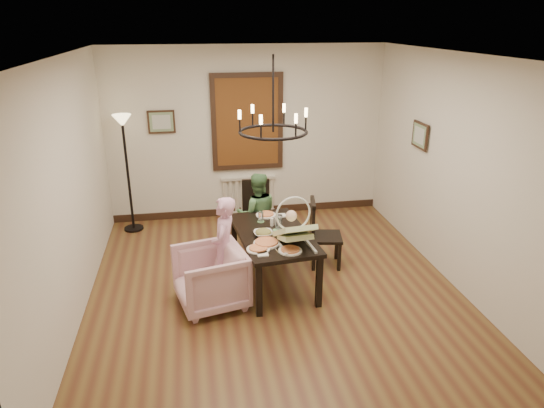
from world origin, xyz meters
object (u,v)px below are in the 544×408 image
object	(u,v)px
armchair	(210,278)
elderly_woman	(224,256)
chair_far	(257,213)
drinking_glass	(278,224)
baby_bouncer	(294,229)
chair_right	(326,233)
floor_lamp	(128,176)
seated_man	(257,221)
dining_table	(273,238)

from	to	relation	value
armchair	elderly_woman	world-z (taller)	elderly_woman
chair_far	drinking_glass	world-z (taller)	chair_far
armchair	chair_far	bearing A→B (deg)	141.21
armchair	baby_bouncer	bearing A→B (deg)	76.69
chair_right	drinking_glass	xyz separation A→B (m)	(-0.70, -0.26, 0.29)
baby_bouncer	floor_lamp	world-z (taller)	floor_lamp
seated_man	baby_bouncer	world-z (taller)	baby_bouncer
dining_table	floor_lamp	world-z (taller)	floor_lamp
elderly_woman	seated_man	xyz separation A→B (m)	(0.54, 1.04, -0.02)
chair_far	baby_bouncer	size ratio (longest dim) A/B	1.52
floor_lamp	chair_far	bearing A→B (deg)	-22.65
armchair	elderly_woman	distance (m)	0.32
armchair	drinking_glass	world-z (taller)	drinking_glass
elderly_woman	baby_bouncer	bearing A→B (deg)	91.52
seated_man	chair_right	bearing A→B (deg)	149.80
armchair	elderly_woman	xyz separation A→B (m)	(0.18, 0.20, 0.17)
armchair	drinking_glass	distance (m)	1.08
chair_far	seated_man	size ratio (longest dim) A/B	0.94
elderly_woman	baby_bouncer	world-z (taller)	baby_bouncer
chair_far	floor_lamp	bearing A→B (deg)	160.63
armchair	elderly_woman	bearing A→B (deg)	124.87
elderly_woman	seated_man	distance (m)	1.18
dining_table	seated_man	world-z (taller)	seated_man
chair_far	elderly_woman	distance (m)	1.53
seated_man	drinking_glass	world-z (taller)	seated_man
elderly_woman	drinking_glass	bearing A→B (deg)	126.57
chair_far	drinking_glass	bearing A→B (deg)	-81.53
seated_man	drinking_glass	size ratio (longest dim) A/B	7.53
seated_man	elderly_woman	bearing A→B (deg)	63.35
elderly_woman	floor_lamp	xyz separation A→B (m)	(-1.29, 2.20, 0.38)
seated_man	drinking_glass	xyz separation A→B (m)	(0.15, -0.78, 0.27)
chair_far	drinking_glass	distance (m)	1.20
elderly_woman	baby_bouncer	xyz separation A→B (m)	(0.80, -0.21, 0.38)
dining_table	elderly_woman	xyz separation A→B (m)	(-0.62, -0.18, -0.09)
armchair	baby_bouncer	world-z (taller)	baby_bouncer
elderly_woman	chair_far	bearing A→B (deg)	173.38
floor_lamp	drinking_glass	bearing A→B (deg)	-44.29
armchair	baby_bouncer	xyz separation A→B (m)	(0.98, -0.00, 0.54)
chair_right	floor_lamp	xyz separation A→B (m)	(-2.69, 1.68, 0.43)
seated_man	baby_bouncer	size ratio (longest dim) A/B	1.62
seated_man	baby_bouncer	distance (m)	1.34
dining_table	seated_man	distance (m)	0.87
elderly_woman	drinking_glass	distance (m)	0.78
chair_right	elderly_woman	bearing A→B (deg)	121.19
drinking_glass	chair_far	bearing A→B (deg)	95.18
chair_far	baby_bouncer	bearing A→B (deg)	-79.59
chair_right	dining_table	bearing A→B (deg)	124.33
armchair	seated_man	world-z (taller)	seated_man
drinking_glass	floor_lamp	distance (m)	2.78
chair_far	seated_man	world-z (taller)	seated_man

